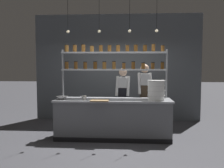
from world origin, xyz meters
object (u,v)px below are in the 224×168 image
at_px(prep_bowl_center_front, 62,98).
at_px(chef_center, 145,92).
at_px(container_stack, 156,90).
at_px(serving_cup_front, 84,98).
at_px(spice_shelf_unit, 113,62).
at_px(cutting_board, 100,100).
at_px(chef_left, 123,95).
at_px(prep_bowl_near_left, 83,97).

bearing_deg(prep_bowl_center_front, chef_center, 23.74).
xyz_separation_m(container_stack, prep_bowl_center_front, (-2.14, -0.03, -0.19)).
distance_m(prep_bowl_center_front, serving_cup_front, 0.52).
xyz_separation_m(spice_shelf_unit, cutting_board, (-0.25, -0.64, -0.85)).
distance_m(spice_shelf_unit, serving_cup_front, 1.14).
xyz_separation_m(chef_left, chef_center, (0.56, -0.02, 0.07)).
distance_m(chef_center, serving_cup_front, 1.67).
xyz_separation_m(spice_shelf_unit, serving_cup_front, (-0.62, -0.50, -0.81)).
bearing_deg(chef_left, prep_bowl_center_front, -140.06).
height_order(spice_shelf_unit, serving_cup_front, spice_shelf_unit).
xyz_separation_m(chef_left, cutting_board, (-0.49, -1.04, -0.00)).
bearing_deg(cutting_board, spice_shelf_unit, 68.31).
xyz_separation_m(chef_left, prep_bowl_center_front, (-1.37, -0.87, 0.02)).
distance_m(chef_left, container_stack, 1.16).
xyz_separation_m(chef_left, serving_cup_front, (-0.85, -0.90, 0.04)).
height_order(chef_center, serving_cup_front, chef_center).
bearing_deg(prep_bowl_near_left, chef_center, 20.39).
height_order(cutting_board, serving_cup_front, serving_cup_front).
xyz_separation_m(cutting_board, serving_cup_front, (-0.37, 0.14, 0.04)).
bearing_deg(chef_center, cutting_board, -140.92).
bearing_deg(container_stack, prep_bowl_near_left, 171.40).
bearing_deg(container_stack, cutting_board, -170.78).
relative_size(spice_shelf_unit, chef_left, 1.58).
xyz_separation_m(spice_shelf_unit, chef_left, (0.23, 0.40, -0.85)).
bearing_deg(prep_bowl_center_front, chef_left, 32.45).
bearing_deg(chef_left, chef_center, 5.12).
bearing_deg(spice_shelf_unit, prep_bowl_center_front, -157.66).
height_order(chef_left, cutting_board, chef_left).
bearing_deg(spice_shelf_unit, prep_bowl_near_left, -165.95).
relative_size(chef_center, container_stack, 3.83).
bearing_deg(cutting_board, serving_cup_front, 159.10).
bearing_deg(prep_bowl_near_left, container_stack, -8.60).
relative_size(chef_left, chef_center, 0.94).
distance_m(container_stack, cutting_board, 1.29).
relative_size(spice_shelf_unit, prep_bowl_near_left, 15.93).
distance_m(chef_left, cutting_board, 1.15).
xyz_separation_m(prep_bowl_near_left, prep_bowl_center_front, (-0.43, -0.29, 0.02)).
relative_size(cutting_board, prep_bowl_center_front, 1.41).
height_order(chef_left, container_stack, chef_left).
height_order(spice_shelf_unit, prep_bowl_center_front, spice_shelf_unit).
bearing_deg(serving_cup_front, chef_center, 31.94).
relative_size(spice_shelf_unit, container_stack, 5.70).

